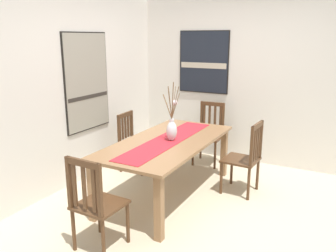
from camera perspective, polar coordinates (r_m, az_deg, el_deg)
The scene contains 12 objects.
ground_plane at distance 4.29m, azimuth 5.33°, elevation -13.05°, with size 6.40×6.40×0.03m, color beige.
wall_back at distance 4.87m, azimuth -15.04°, elevation 6.74°, with size 6.40×0.12×2.70m, color silver.
wall_side at distance 5.61m, azimuth 13.13°, elevation 7.81°, with size 0.12×6.40×2.70m, color silver.
dining_table at distance 4.30m, azimuth -0.06°, elevation -3.50°, with size 2.06×0.98×0.73m.
table_runner at distance 4.27m, azimuth -0.06°, elevation -2.31°, with size 1.90×0.36×0.01m, color #B7232D.
centerpiece_vase at distance 4.21m, azimuth 0.65°, elevation -0.31°, with size 0.20×0.27×0.74m.
chair_0 at distance 4.51m, azimuth 12.67°, elevation -4.96°, with size 0.44×0.44×0.94m.
chair_1 at distance 5.22m, azimuth -5.74°, elevation -2.26°, with size 0.44×0.44×0.87m.
chair_2 at distance 3.33m, azimuth -11.83°, elevation -12.31°, with size 0.44×0.44×0.94m.
chair_3 at distance 5.52m, azimuth 6.81°, elevation -1.11°, with size 0.44×0.44×0.96m.
painting_on_back_wall at distance 4.94m, azimuth -13.24°, elevation 7.06°, with size 0.86×0.05×1.34m.
painting_on_side_wall at distance 5.76m, azimuth 5.91°, elevation 10.42°, with size 0.05×0.85×1.00m.
Camera 1 is at (-3.53, -1.44, 1.96)m, focal length 37.03 mm.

